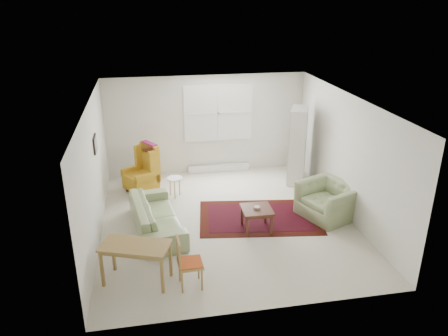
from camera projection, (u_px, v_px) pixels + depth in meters
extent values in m
cube|color=beige|center=(227.00, 221.00, 8.94)|extent=(5.00, 5.50, 0.01)
cube|color=white|center=(227.00, 101.00, 8.00)|extent=(5.00, 5.50, 0.01)
cube|color=silver|center=(206.00, 125.00, 10.98)|extent=(5.00, 0.04, 2.50)
cube|color=silver|center=(264.00, 236.00, 5.96)|extent=(5.00, 0.04, 2.50)
cube|color=silver|center=(94.00, 173.00, 8.05)|extent=(0.04, 5.50, 2.50)
cube|color=silver|center=(347.00, 156.00, 8.89)|extent=(0.04, 5.50, 2.50)
cube|color=white|center=(218.00, 113.00, 10.90)|extent=(1.72, 0.06, 1.42)
cube|color=white|center=(218.00, 113.00, 10.90)|extent=(1.60, 0.02, 1.30)
cube|color=silver|center=(219.00, 168.00, 11.39)|extent=(1.60, 0.12, 0.18)
cube|color=black|center=(95.00, 144.00, 8.36)|extent=(0.03, 0.42, 0.32)
cube|color=tan|center=(96.00, 144.00, 8.36)|extent=(0.01, 0.34, 0.24)
imported|color=gray|center=(156.00, 211.00, 8.45)|extent=(1.09, 2.15, 0.83)
imported|color=gray|center=(328.00, 197.00, 8.98)|extent=(1.31, 1.38, 0.85)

